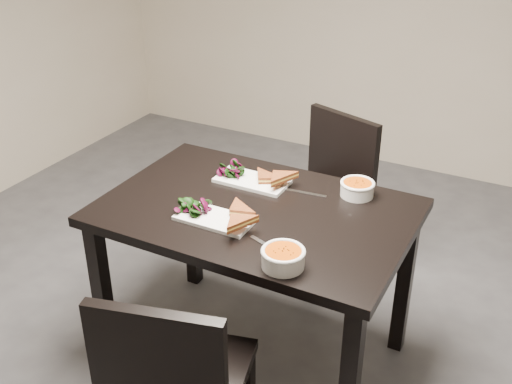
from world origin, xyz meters
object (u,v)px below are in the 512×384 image
at_px(soup_bowl_near, 283,257).
at_px(chair_near, 174,380).
at_px(plate_near, 215,219).
at_px(plate_far, 252,181).
at_px(soup_bowl_far, 357,188).
at_px(table, 256,229).
at_px(chair_far, 326,188).

bearing_deg(soup_bowl_near, chair_near, -116.85).
bearing_deg(plate_near, chair_near, -73.32).
height_order(plate_near, plate_far, same).
relative_size(chair_near, soup_bowl_near, 5.67).
distance_m(plate_far, soup_bowl_far, 0.44).
xyz_separation_m(table, chair_near, (0.07, -0.70, -0.17)).
relative_size(table, soup_bowl_near, 8.01).
bearing_deg(soup_bowl_far, plate_near, -132.88).
bearing_deg(soup_bowl_far, chair_far, 122.78).
xyz_separation_m(chair_far, soup_bowl_far, (0.31, -0.48, 0.30)).
xyz_separation_m(plate_far, soup_bowl_far, (0.43, 0.10, 0.03)).
bearing_deg(table, plate_far, 122.03).
xyz_separation_m(chair_near, chair_far, (-0.07, 1.46, 0.00)).
xyz_separation_m(table, plate_near, (-0.09, -0.16, 0.11)).
xyz_separation_m(table, soup_bowl_near, (0.26, -0.31, 0.14)).
distance_m(table, chair_near, 0.72).
height_order(soup_bowl_near, soup_bowl_far, soup_bowl_near).
xyz_separation_m(plate_near, plate_far, (-0.02, 0.34, 0.00)).
bearing_deg(soup_bowl_near, table, 130.49).
distance_m(chair_far, soup_bowl_near, 1.15).
bearing_deg(soup_bowl_near, plate_far, 127.56).
xyz_separation_m(chair_near, plate_near, (-0.16, 0.54, 0.27)).
distance_m(table, plate_near, 0.21).
distance_m(chair_near, soup_bowl_near, 0.53).
bearing_deg(chair_far, soup_bowl_far, -38.33).
bearing_deg(plate_far, plate_near, -86.15).
height_order(plate_far, soup_bowl_far, soup_bowl_far).
relative_size(soup_bowl_near, soup_bowl_far, 1.07).
height_order(table, soup_bowl_far, soup_bowl_far).
relative_size(chair_near, plate_near, 2.90).
height_order(chair_far, plate_near, chair_far).
relative_size(table, chair_near, 1.41).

